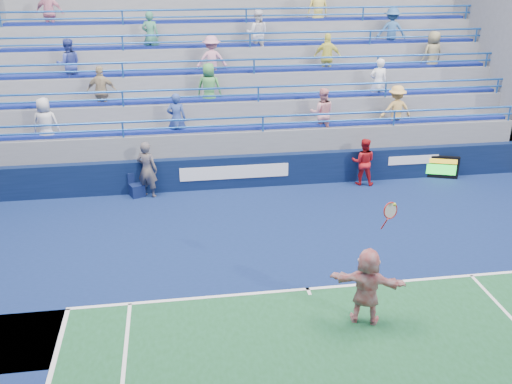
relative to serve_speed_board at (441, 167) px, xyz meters
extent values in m
plane|color=#333538|center=(-6.22, -6.27, -0.41)|extent=(120.00, 120.00, 0.00)
cube|color=#0F214D|center=(-6.22, -4.07, -0.40)|extent=(18.00, 8.40, 0.02)
cube|color=white|center=(-6.22, -6.27, -0.39)|extent=(11.00, 0.10, 0.01)
cube|color=white|center=(-6.22, -6.37, -0.39)|extent=(0.08, 0.30, 0.01)
cube|color=#091533|center=(-6.22, 0.23, 0.14)|extent=(18.00, 0.30, 1.10)
cube|color=white|center=(-7.22, 0.07, 0.19)|extent=(3.60, 0.02, 0.45)
cube|color=white|center=(-1.02, 0.07, 0.29)|extent=(1.80, 0.02, 0.30)
cube|color=slate|center=(-6.22, 3.18, 0.14)|extent=(18.00, 5.60, 1.10)
cube|color=slate|center=(-6.22, 3.18, 0.52)|extent=(18.00, 5.60, 1.85)
cube|color=navy|center=(-6.22, 0.83, 1.49)|extent=(17.40, 0.45, 0.10)
cylinder|color=#1D51A1|center=(-6.22, 0.43, 1.94)|extent=(18.00, 0.07, 0.07)
cube|color=slate|center=(-6.22, 3.68, 0.89)|extent=(18.00, 4.60, 2.60)
cube|color=navy|center=(-6.22, 1.83, 2.24)|extent=(17.40, 0.45, 0.10)
cylinder|color=#1D51A1|center=(-6.22, 1.43, 2.69)|extent=(18.00, 0.07, 0.07)
cube|color=slate|center=(-6.22, 4.18, 1.27)|extent=(18.00, 3.60, 3.35)
cube|color=navy|center=(-6.22, 2.83, 2.99)|extent=(17.40, 0.45, 0.10)
cylinder|color=#1D51A1|center=(-6.22, 2.43, 3.44)|extent=(18.00, 0.07, 0.07)
cube|color=slate|center=(-6.22, 4.68, 1.64)|extent=(18.00, 2.60, 4.10)
cube|color=navy|center=(-6.22, 3.83, 3.74)|extent=(17.40, 0.45, 0.10)
cylinder|color=#1D51A1|center=(-6.22, 3.43, 4.19)|extent=(18.00, 0.07, 0.07)
cube|color=slate|center=(-6.22, 5.18, 2.02)|extent=(18.00, 1.60, 4.85)
cube|color=navy|center=(-6.22, 4.83, 4.49)|extent=(17.40, 0.45, 0.10)
cylinder|color=#1D51A1|center=(-6.22, 4.43, 4.94)|extent=(18.00, 0.07, 0.07)
imported|color=tan|center=(-11.40, 1.83, 2.62)|extent=(1.04, 0.53, 1.70)
imported|color=#34439D|center=(-12.51, 2.83, 3.37)|extent=(0.94, 0.79, 1.70)
imported|color=#887F5B|center=(0.53, 2.83, 3.37)|extent=(0.93, 0.71, 1.70)
imported|color=pink|center=(-4.13, 0.83, 1.87)|extent=(0.93, 0.79, 1.70)
imported|color=#419046|center=(-7.85, 1.83, 2.62)|extent=(0.93, 0.71, 1.70)
imported|color=#3A8060|center=(-9.74, 3.83, 4.12)|extent=(0.70, 0.55, 1.70)
imported|color=#E0C957|center=(-3.39, 4.83, 4.87)|extent=(0.90, 0.65, 1.70)
imported|color=pink|center=(-7.66, 2.83, 3.37)|extent=(1.12, 0.66, 1.70)
imported|color=white|center=(-5.89, 3.83, 4.12)|extent=(0.94, 0.80, 1.70)
imported|color=#305B90|center=(-0.75, 3.83, 4.12)|extent=(1.22, 0.87, 1.70)
imported|color=#2E448A|center=(-9.01, 0.83, 1.87)|extent=(0.65, 0.46, 1.70)
imported|color=white|center=(-1.86, 1.83, 2.62)|extent=(0.64, 0.44, 1.70)
imported|color=pink|center=(-13.29, 4.83, 4.87)|extent=(1.06, 0.59, 1.70)
imported|color=#B9B9C0|center=(-13.12, 0.83, 1.87)|extent=(0.87, 0.61, 1.70)
imported|color=#E4AE58|center=(-1.51, 0.83, 1.87)|extent=(1.11, 0.65, 1.70)
imported|color=#EFE95D|center=(-3.48, 2.83, 3.37)|extent=(1.07, 0.63, 1.70)
cube|color=black|center=(0.00, 0.01, 0.00)|extent=(1.15, 0.49, 0.81)
cube|color=gold|center=(0.00, -0.07, 0.24)|extent=(1.00, 0.02, 0.16)
cube|color=#19E533|center=(0.00, -0.07, -0.06)|extent=(1.00, 0.02, 0.36)
cube|color=#0D1840|center=(-10.40, -0.07, -0.20)|extent=(0.55, 0.55, 0.43)
cube|color=#0D1840|center=(-10.40, 0.12, 0.18)|extent=(0.41, 0.20, 0.33)
imported|color=white|center=(-5.29, -7.63, 0.46)|extent=(1.68, 1.06, 1.73)
torus|color=#B31B16|center=(-4.94, -7.63, 2.19)|extent=(0.36, 0.20, 0.35)
cylinder|color=#B31B16|center=(-5.04, -7.63, 1.90)|extent=(0.08, 0.20, 0.31)
sphere|color=#C7D732|center=(-4.89, -7.68, 2.34)|extent=(0.07, 0.07, 0.07)
imported|color=#161E3D|center=(-10.03, -0.12, 0.52)|extent=(0.80, 0.69, 1.85)
imported|color=#B3141A|center=(-2.89, -0.14, 0.40)|extent=(0.94, 0.82, 1.62)
camera|label=1|loc=(-9.10, -17.38, 6.96)|focal=40.00mm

